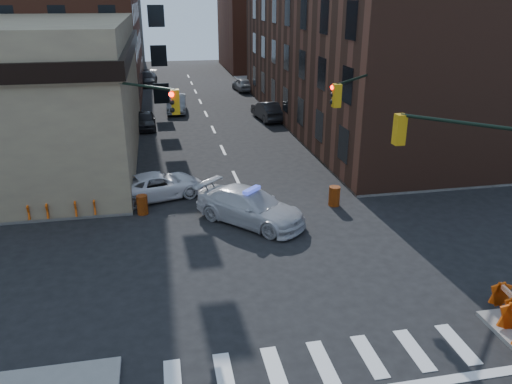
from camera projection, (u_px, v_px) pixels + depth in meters
name	position (u px, v px, depth m)	size (l,w,h in m)	color
ground	(273.00, 256.00, 21.32)	(140.00, 140.00, 0.00)	black
sidewalk_ne	(408.00, 95.00, 55.32)	(34.00, 54.50, 0.15)	gray
commercial_row_ne	(365.00, 39.00, 41.62)	(14.00, 34.00, 14.00)	#4B2A1E
filler_nw	(70.00, 13.00, 72.08)	(20.00, 18.00, 16.00)	#51483C
filler_ne	(277.00, 27.00, 74.56)	(16.00, 16.00, 12.00)	brown
signal_pole_se	(501.00, 192.00, 15.67)	(5.40, 5.27, 8.00)	black
signal_pole_nw	(128.00, 133.00, 23.54)	(3.58, 3.67, 8.00)	black
signal_pole_ne	(361.00, 121.00, 25.66)	(3.67, 3.58, 8.00)	black
tree_ne_near	(290.00, 77.00, 45.11)	(3.00, 3.00, 4.85)	black
tree_ne_far	(270.00, 66.00, 52.41)	(3.00, 3.00, 4.85)	black
police_car	(250.00, 207.00, 24.20)	(2.32, 5.71, 1.66)	silver
pickup	(158.00, 185.00, 27.24)	(2.33, 5.06, 1.41)	white
parked_car_wnear	(145.00, 120.00, 41.49)	(1.68, 4.17, 1.42)	black
parked_car_wfar	(177.00, 104.00, 47.38)	(1.71, 4.91, 1.62)	gray
parked_car_wdeep	(147.00, 79.00, 61.62)	(2.24, 5.51, 1.60)	black
parked_car_enear	(268.00, 111.00, 44.41)	(1.74, 4.98, 1.64)	black
parked_car_efar	(243.00, 84.00, 58.03)	(1.80, 4.47, 1.52)	gray
pedestrian_a	(57.00, 183.00, 26.93)	(0.56, 0.37, 1.55)	black
pedestrian_b	(30.00, 199.00, 24.44)	(0.92, 0.72, 1.90)	black
barrel_road	(334.00, 196.00, 26.28)	(0.59, 0.59, 1.05)	#E54D0A
barrel_bank	(142.00, 205.00, 25.26)	(0.56, 0.56, 0.99)	red
barricade_se_a	(507.00, 301.00, 17.16)	(1.14, 0.57, 0.86)	red
barricade_nw_a	(86.00, 206.00, 24.81)	(1.19, 0.60, 0.89)	#C85A09
barricade_nw_b	(39.00, 210.00, 24.43)	(1.15, 0.58, 0.86)	orange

